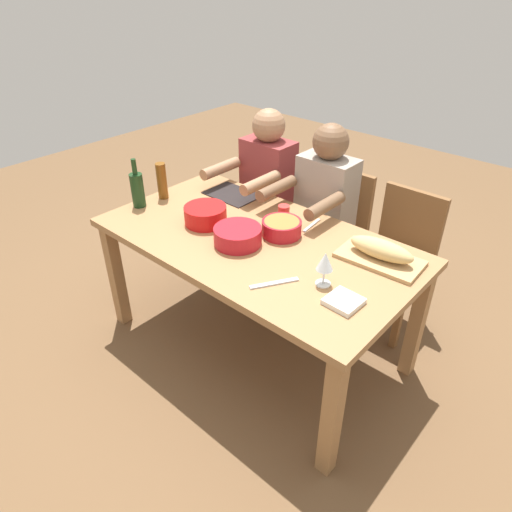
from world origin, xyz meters
TOP-DOWN VIEW (x-y plane):
  - ground_plane at (0.00, 0.00)m, footprint 8.00×8.00m
  - dining_table at (0.00, 0.00)m, footprint 1.68×0.92m
  - chair_far_center at (0.00, 0.78)m, footprint 0.40×0.40m
  - diner_far_center at (-0.00, 0.60)m, footprint 0.41×0.53m
  - chair_far_right at (0.46, 0.78)m, footprint 0.40×0.40m
  - chair_far_left at (-0.46, 0.78)m, footprint 0.40×0.40m
  - diner_far_left at (-0.46, 0.60)m, footprint 0.41×0.53m
  - serving_bowl_greens at (-0.32, -0.06)m, footprint 0.23×0.23m
  - serving_bowl_salad at (-0.03, -0.10)m, footprint 0.25×0.25m
  - serving_bowl_fruit at (0.08, 0.12)m, footprint 0.21×0.21m
  - cutting_board at (0.59, 0.24)m, footprint 0.41×0.24m
  - bread_loaf at (0.59, 0.24)m, footprint 0.33×0.13m
  - wine_bottle at (-0.76, -0.17)m, footprint 0.08×0.08m
  - beer_bottle at (-0.75, -0.01)m, footprint 0.06×0.06m
  - wine_glass at (0.50, -0.11)m, footprint 0.08×0.08m
  - cup_far_center at (-0.02, 0.26)m, footprint 0.06×0.06m
  - fork_far_center at (0.14, 0.30)m, footprint 0.03×0.17m
  - placemat_far_left at (-0.46, 0.30)m, footprint 0.32×0.23m
  - carving_knife at (0.33, -0.25)m, footprint 0.14×0.21m
  - napkin_stack at (0.64, -0.16)m, footprint 0.15×0.15m

SIDE VIEW (x-z plane):
  - ground_plane at x=0.00m, z-range 0.00..0.00m
  - chair_far_center at x=0.00m, z-range 0.06..0.91m
  - chair_far_right at x=0.46m, z-range 0.06..0.91m
  - chair_far_left at x=-0.46m, z-range 0.06..0.91m
  - dining_table at x=0.00m, z-range 0.28..1.02m
  - diner_far_center at x=0.00m, z-range 0.10..1.30m
  - diner_far_left at x=-0.46m, z-range 0.10..1.30m
  - placemat_far_left at x=-0.46m, z-range 0.74..0.75m
  - fork_far_center at x=0.14m, z-range 0.74..0.75m
  - carving_knife at x=0.33m, z-range 0.74..0.75m
  - cutting_board at x=0.59m, z-range 0.74..0.76m
  - napkin_stack at x=0.64m, z-range 0.74..0.76m
  - cup_far_center at x=-0.02m, z-range 0.74..0.83m
  - serving_bowl_fruit at x=0.08m, z-range 0.75..0.83m
  - serving_bowl_salad at x=-0.03m, z-range 0.75..0.84m
  - serving_bowl_greens at x=-0.32m, z-range 0.75..0.85m
  - bread_loaf at x=0.59m, z-range 0.76..0.85m
  - wine_bottle at x=-0.76m, z-range 0.70..0.99m
  - beer_bottle at x=-0.75m, z-range 0.74..0.96m
  - wine_glass at x=0.50m, z-range 0.77..0.94m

